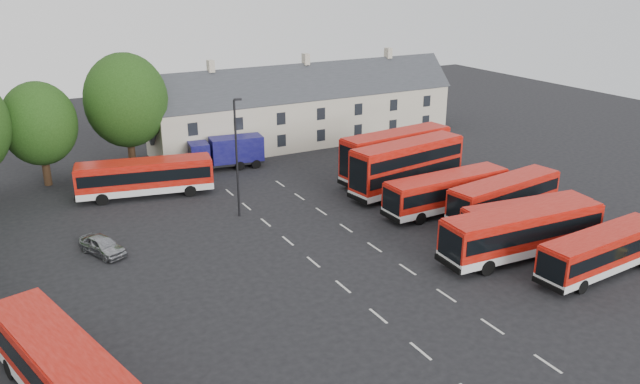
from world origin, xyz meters
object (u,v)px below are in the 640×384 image
(bus_dd_south, at_px, (407,164))
(bus_west, at_px, (62,367))
(box_truck, at_px, (227,151))
(bus_row_a, at_px, (603,249))
(silver_car, at_px, (102,245))
(lamppost, at_px, (237,155))

(bus_dd_south, height_order, bus_west, bus_dd_south)
(box_truck, bearing_deg, bus_row_a, -60.51)
(bus_row_a, relative_size, bus_west, 0.87)
(silver_car, xyz_separation_m, lamppost, (11.09, 2.14, 4.45))
(bus_west, bearing_deg, bus_dd_south, -77.41)
(bus_row_a, height_order, lamppost, lamppost)
(bus_row_a, height_order, silver_car, bus_row_a)
(bus_row_a, height_order, bus_dd_south, bus_dd_south)
(bus_row_a, xyz_separation_m, lamppost, (-17.01, 20.80, 3.38))
(bus_dd_south, relative_size, box_truck, 1.55)
(bus_dd_south, relative_size, lamppost, 1.20)
(box_truck, bearing_deg, bus_dd_south, -43.65)
(bus_dd_south, bearing_deg, bus_row_a, -92.63)
(bus_west, relative_size, silver_car, 2.99)
(bus_west, xyz_separation_m, silver_car, (4.51, 15.70, -1.30))
(bus_west, bearing_deg, lamppost, -56.02)
(bus_row_a, xyz_separation_m, bus_west, (-32.61, 2.96, 0.24))
(bus_west, relative_size, lamppost, 1.25)
(bus_west, bearing_deg, box_truck, -47.38)
(bus_row_a, relative_size, lamppost, 1.08)
(box_truck, distance_m, lamppost, 13.50)
(bus_west, relative_size, box_truck, 1.60)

